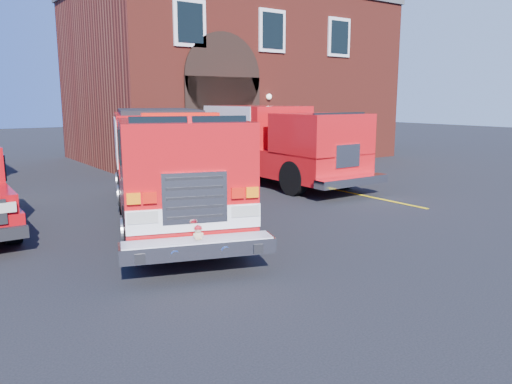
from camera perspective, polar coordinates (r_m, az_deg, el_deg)
ground at (r=11.03m, az=-3.60°, el=-5.71°), size 100.00×100.00×0.00m
parking_stripe_near at (r=15.96m, az=14.71°, el=-0.93°), size 0.12×3.00×0.01m
parking_stripe_mid at (r=18.00m, az=7.43°, el=0.61°), size 0.12×3.00×0.01m
parking_stripe_far at (r=20.28m, az=1.70°, el=1.81°), size 0.12×3.00×0.01m
fire_station at (r=27.24m, az=-2.97°, el=13.00°), size 15.20×10.20×8.45m
fire_engine at (r=13.02m, az=-10.16°, el=3.23°), size 5.35×9.49×2.82m
secondary_truck at (r=19.11m, az=1.42°, el=5.92°), size 2.78×8.73×2.83m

